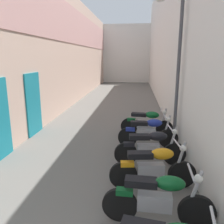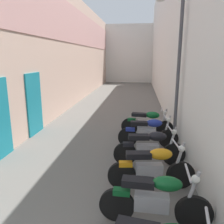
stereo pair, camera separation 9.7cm
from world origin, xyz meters
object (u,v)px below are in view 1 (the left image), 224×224
Objects in this scene: motorcycle_fourth at (154,166)px; motorcycle_fifth at (151,146)px; motorcycle_third at (158,198)px; street_lamp at (175,63)px; motorcycle_sixth at (148,132)px; motorcycle_seventh at (147,122)px.

motorcycle_fourth and motorcycle_fifth have the same top height.
motorcycle_fifth is at bearing 90.00° from motorcycle_third.
motorcycle_fourth is 0.42× the size of street_lamp.
motorcycle_third is at bearing -101.16° from street_lamp.
motorcycle_fourth is 2.34m from motorcycle_sixth.
motorcycle_sixth is at bearing -175.17° from street_lamp.
motorcycle_third and motorcycle_sixth have the same top height.
street_lamp is (0.69, 3.52, 2.08)m from motorcycle_third.
street_lamp is at bearing -54.79° from motorcycle_seventh.
motorcycle_fifth and motorcycle_sixth have the same top height.
motorcycle_fourth is at bearing -106.17° from street_lamp.
motorcycle_third is 4.15m from street_lamp.
motorcycle_fifth is 2.54m from street_lamp.
motorcycle_seventh is (-0.00, 4.51, 0.00)m from motorcycle_third.
motorcycle_seventh is 0.42× the size of street_lamp.
motorcycle_fourth is 1.00× the size of motorcycle_sixth.
motorcycle_fifth is 1.00× the size of motorcycle_sixth.
motorcycle_seventh is at bearing 90.00° from motorcycle_third.
motorcycle_fourth is 1.00× the size of motorcycle_fifth.
motorcycle_seventh is at bearing 90.01° from motorcycle_sixth.
motorcycle_third is 1.13m from motorcycle_fourth.
motorcycle_sixth is 1.04m from motorcycle_seventh.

